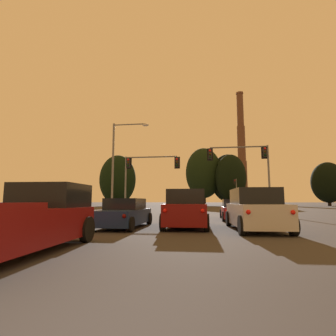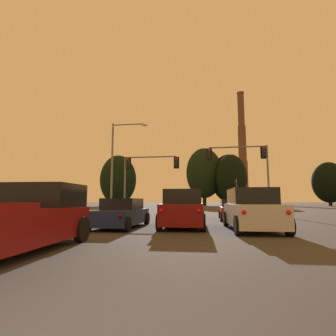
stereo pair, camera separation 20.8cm
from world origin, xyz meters
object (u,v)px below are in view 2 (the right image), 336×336
Objects in this scene: pickup_truck_left_lane_third at (14,220)px; sedan_right_lane_front at (233,210)px; traffic_light_overhead_right at (247,161)px; sedan_left_lane_second at (122,214)px; smokestack at (243,159)px; suv_right_lane_second at (251,210)px; suv_center_lane_second at (184,209)px; traffic_light_overhead_left at (143,169)px; traffic_light_far_right at (236,188)px; street_lamp at (118,158)px.

pickup_truck_left_lane_third reaches higher than sedan_right_lane_front.
sedan_right_lane_front is 8.34m from traffic_light_overhead_right.
pickup_truck_left_lane_third is at bearing -95.54° from sedan_left_lane_second.
pickup_truck_left_lane_third is 112.70m from smokestack.
suv_center_lane_second is at bearing 160.32° from suv_right_lane_second.
sedan_right_lane_front is 0.79× the size of traffic_light_overhead_left.
smokestack is at bearing 82.68° from sedan_right_lane_front.
suv_center_lane_second reaches higher than sedan_left_lane_second.
traffic_light_far_right is 37.14m from street_lamp.
suv_center_lane_second is 0.74× the size of traffic_light_overhead_right.
smokestack is at bearing 74.71° from street_lamp.
pickup_truck_left_lane_third is 14.72m from sedan_right_lane_front.
traffic_light_far_right is 59.59m from smokestack.
traffic_light_far_right is at bearing 75.27° from pickup_truck_left_lane_third.
pickup_truck_left_lane_third is 21.09m from traffic_light_overhead_left.
traffic_light_overhead_left is 92.54m from smokestack.
traffic_light_overhead_left is (-13.14, -31.71, 0.60)m from traffic_light_far_right.
traffic_light_overhead_right is at bearing 66.45° from suv_center_lane_second.
smokestack reaches higher than sedan_left_lane_second.
traffic_light_overhead_right is at bearing 57.72° from sedan_left_lane_second.
suv_right_lane_second is 3.30m from suv_center_lane_second.
suv_center_lane_second is 1.04× the size of sedan_right_lane_front.
sedan_left_lane_second is 0.95× the size of suv_center_lane_second.
suv_right_lane_second is 105.49m from smokestack.
sedan_left_lane_second and sedan_right_lane_front have the same top height.
suv_right_lane_second is at bearing -49.12° from street_lamp.
suv_right_lane_second is 0.75× the size of traffic_light_overhead_right.
smokestack is (12.16, 89.32, 14.33)m from traffic_light_overhead_right.
smokestack is (9.60, 56.76, 15.41)m from traffic_light_far_right.
street_lamp is at bearing -174.08° from traffic_light_overhead_right.
traffic_light_far_right is 0.68× the size of street_lamp.
smokestack is at bearing 76.68° from pickup_truck_left_lane_third.
smokestack reaches higher than street_lamp.
suv_right_lane_second is 46.45m from traffic_light_far_right.
traffic_light_overhead_left reaches higher than sedan_left_lane_second.
sedan_left_lane_second is at bearing -80.50° from traffic_light_overhead_left.
pickup_truck_left_lane_third is 53.71m from traffic_light_far_right.
traffic_light_far_right is (7.73, 45.13, 3.13)m from suv_center_lane_second.
pickup_truck_left_lane_third reaches higher than sedan_left_lane_second.
street_lamp is at bearing 99.00° from pickup_truck_left_lane_third.
suv_right_lane_second is at bearing -87.87° from sedan_right_lane_front.
smokestack reaches higher than traffic_light_far_right.
suv_center_lane_second is at bearing -56.54° from street_lamp.
traffic_light_far_right is at bearing 84.33° from sedan_right_lane_front.
traffic_light_overhead_right is 0.74× the size of street_lamp.
pickup_truck_left_lane_third is at bearing -114.12° from traffic_light_overhead_right.
traffic_light_far_right is 32.68m from traffic_light_overhead_right.
traffic_light_overhead_left reaches higher than suv_right_lane_second.
suv_center_lane_second is at bearing -116.35° from sedan_right_lane_front.
suv_right_lane_second reaches higher than sedan_left_lane_second.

